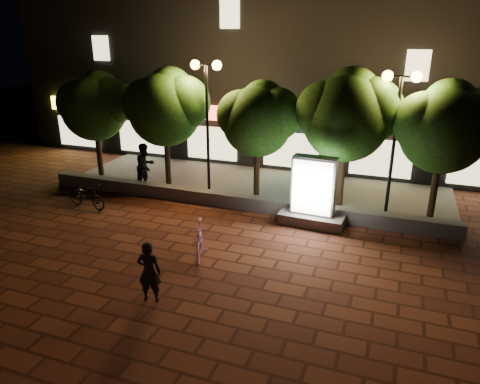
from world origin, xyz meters
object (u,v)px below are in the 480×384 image
at_px(street_lamp_right, 398,107).
at_px(ad_kiosk, 313,197).
at_px(street_lamp_left, 207,93).
at_px(scooter_parked, 87,196).
at_px(tree_right, 348,113).
at_px(scooter_pink, 200,239).
at_px(tree_far_left, 96,104).
at_px(tree_mid, 259,117).
at_px(tree_left, 166,105).
at_px(rider, 149,272).
at_px(pedestrian, 145,166).
at_px(tree_far_right, 446,124).

distance_m(street_lamp_right, ad_kiosk, 4.13).
height_order(street_lamp_left, scooter_parked, street_lamp_left).
bearing_deg(tree_right, scooter_pink, -121.75).
distance_m(tree_far_left, scooter_pink, 9.62).
distance_m(ad_kiosk, scooter_parked, 8.38).
height_order(tree_mid, tree_right, tree_right).
relative_size(tree_left, tree_right, 0.97).
xyz_separation_m(street_lamp_left, scooter_parked, (-3.59, -3.17, -3.57)).
bearing_deg(tree_right, street_lamp_left, -177.19).
height_order(tree_mid, rider, tree_mid).
xyz_separation_m(scooter_parked, pedestrian, (1.06, 2.47, 0.58)).
bearing_deg(street_lamp_right, rider, -123.70).
bearing_deg(tree_left, ad_kiosk, -16.60).
height_order(street_lamp_right, pedestrian, street_lamp_right).
relative_size(tree_mid, street_lamp_left, 0.87).
height_order(tree_mid, pedestrian, tree_mid).
bearing_deg(tree_mid, scooter_parked, -148.69).
height_order(tree_left, tree_mid, tree_left).
height_order(ad_kiosk, pedestrian, ad_kiosk).
xyz_separation_m(tree_right, ad_kiosk, (-0.71, -1.96, -2.60)).
xyz_separation_m(tree_far_right, rider, (-6.68, -7.95, -2.57)).
height_order(tree_right, street_lamp_left, street_lamp_left).
bearing_deg(rider, tree_far_right, -143.02).
bearing_deg(tree_mid, rider, -91.27).
xyz_separation_m(scooter_pink, scooter_parked, (-5.60, 1.98, -0.06)).
bearing_deg(tree_right, scooter_parked, -159.02).
bearing_deg(ad_kiosk, tree_right, 70.00).
bearing_deg(pedestrian, tree_right, -68.66).
distance_m(tree_far_right, rider, 10.70).
bearing_deg(tree_far_right, rider, -130.04).
bearing_deg(rider, scooter_pink, -105.97).
height_order(ad_kiosk, scooter_pink, ad_kiosk).
distance_m(tree_far_right, pedestrian, 11.37).
relative_size(tree_far_left, tree_right, 0.91).
height_order(tree_far_left, tree_far_right, tree_far_right).
relative_size(tree_far_right, street_lamp_right, 0.96).
bearing_deg(tree_left, tree_mid, -0.00).
distance_m(street_lamp_right, rider, 9.74).
bearing_deg(ad_kiosk, street_lamp_left, 159.89).
height_order(tree_mid, scooter_parked, tree_mid).
xyz_separation_m(tree_far_left, pedestrian, (2.91, -0.96, -2.25)).
distance_m(tree_far_right, scooter_parked, 12.95).
height_order(ad_kiosk, rider, ad_kiosk).
xyz_separation_m(tree_far_left, tree_far_right, (14.00, 0.00, 0.08)).
distance_m(tree_far_right, scooter_pink, 8.96).
distance_m(tree_left, ad_kiosk, 7.31).
relative_size(street_lamp_left, rider, 3.26).
relative_size(tree_mid, scooter_pink, 2.58).
bearing_deg(tree_left, pedestrian, -121.48).
relative_size(tree_far_left, rider, 2.91).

